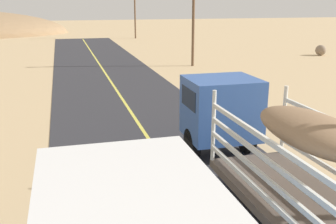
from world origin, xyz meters
name	(u,v)px	position (x,y,z in m)	size (l,w,h in m)	color
livestock_truck	(248,126)	(2.20, 8.30, 1.79)	(2.53, 9.70, 3.02)	#3359A5
power_pole_mid	(193,17)	(7.93, 30.78, 4.20)	(2.20, 0.24, 7.83)	brown
power_pole_far	(135,7)	(7.93, 58.41, 4.63)	(2.20, 0.24, 8.67)	brown
boulder_near_shoulder	(321,50)	(23.20, 33.88, 0.54)	(1.02, 1.23, 1.09)	#84705B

